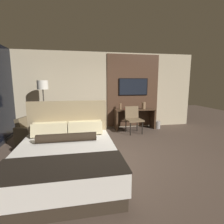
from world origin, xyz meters
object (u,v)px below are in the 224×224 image
Objects in this scene: waste_bin at (157,125)px; book at (127,109)px; floor_lamp at (43,89)px; bed at (67,157)px; vase_short at (144,106)px; desk_chair at (133,117)px; tv at (133,87)px; vase_tall at (120,106)px; desk at (134,115)px; armchair_by_window at (33,134)px.

book is at bearing 173.17° from waste_bin.
floor_lamp is at bearing -178.65° from waste_bin.
bed reaches higher than vase_short.
desk_chair is at bearing -4.79° from floor_lamp.
tv reaches higher than book.
book reaches higher than waste_bin.
vase_tall is 1.59m from waste_bin.
desk_chair is at bearing -59.59° from vase_tall.
desk_chair is at bearing -80.86° from book.
book is at bearing -15.10° from vase_tall.
vase_tall is at bearing 6.53° from floor_lamp.
waste_bin is (1.16, -0.14, -0.62)m from book.
desk reaches higher than waste_bin.
bed is at bearing -124.30° from book.
bed is 1.50× the size of desk.
tv reaches higher than desk.
desk_chair is at bearing -62.64° from armchair_by_window.
floor_lamp reaches higher than desk_chair.
book is (2.85, 0.23, -0.74)m from floor_lamp.
vase_tall is (-0.55, 0.02, 0.36)m from desk.
vase_tall reaches higher than desk.
desk is 0.51m from vase_short.
tv is 4.99× the size of vase_tall.
vase_short is at bearing -37.61° from tv.
vase_short is (0.88, -0.07, 0.01)m from vase_tall.
tv is at bearing 155.17° from waste_bin.
armchair_by_window is at bearing -168.87° from waste_bin.
vase_tall reaches higher than book.
floor_lamp is at bearing 107.43° from bed.
floor_lamp is at bearing -173.47° from vase_tall.
book is (-0.08, 0.48, 0.22)m from desk_chair.
floor_lamp reaches higher than vase_short.
armchair_by_window is 1.46m from floor_lamp.
vase_tall is (-0.55, -0.19, -0.70)m from tv.
floor_lamp is (-3.15, -0.28, 1.01)m from desk.
floor_lamp is (0.20, 0.73, 1.25)m from armchair_by_window.
desk_chair is 3.18m from armchair_by_window.
vase_short is 0.90× the size of waste_bin.
floor_lamp is at bearing -171.18° from tv.
bed is 2.36× the size of armchair_by_window.
desk is at bearing 171.78° from vase_short.
tv is at bearing 8.82° from floor_lamp.
desk_chair is 1.20m from waste_bin.
waste_bin is at bearing -60.37° from armchair_by_window.
desk_chair is (2.08, 2.46, 0.20)m from bed.
desk is at bearing 52.29° from bed.
vase_tall is (2.81, 1.03, 0.60)m from armchair_by_window.
tv is 0.89m from book.
vase_tall is at bearing 178.03° from desk.
book is at bearing -53.94° from armchair_by_window.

